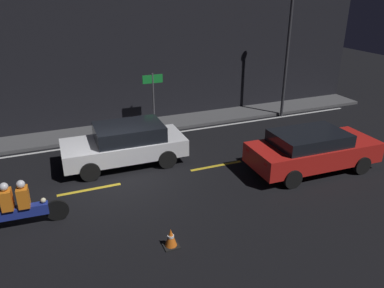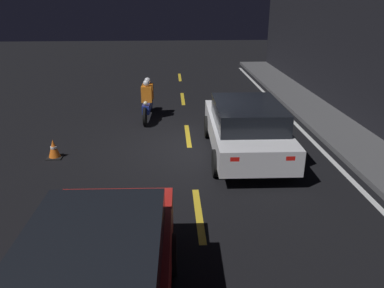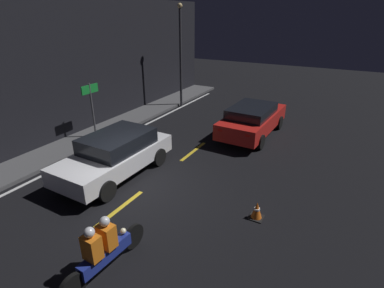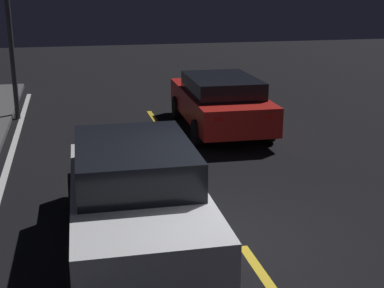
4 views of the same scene
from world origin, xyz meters
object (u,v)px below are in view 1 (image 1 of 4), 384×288
Objects in this scene: traffic_cone_near at (171,238)px; taxi_red at (312,149)px; sedan_white at (126,143)px; motorcycle at (18,206)px; shop_sign at (153,89)px; street_lamp at (288,50)px.

taxi_red is at bearing 19.78° from traffic_cone_near.
sedan_white is 4.51m from motorcycle.
sedan_white is at bearing 41.59° from motorcycle.
shop_sign reaches higher than traffic_cone_near.
traffic_cone_near is 11.62m from street_lamp.
traffic_cone_near is at bearing -104.22° from shop_sign.
motorcycle reaches higher than traffic_cone_near.
taxi_red is 1.93× the size of motorcycle.
taxi_red is (5.89, -2.97, -0.01)m from sedan_white.
sedan_white is 8.56× the size of traffic_cone_near.
motorcycle is (-9.42, 0.17, -0.13)m from taxi_red.
street_lamp reaches higher than traffic_cone_near.
shop_sign reaches higher than taxi_red.
shop_sign is at bearing -122.02° from sedan_white.
sedan_white is 1.82× the size of shop_sign.
motorcycle is at bearing -156.71° from street_lamp.
taxi_red reaches higher than traffic_cone_near.
taxi_red is 6.33m from street_lamp.
taxi_red is 9.01× the size of traffic_cone_near.
traffic_cone_near is (-0.08, -5.11, -0.54)m from sedan_white.
sedan_white reaches higher than motorcycle.
motorcycle is at bearing -133.44° from shop_sign.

